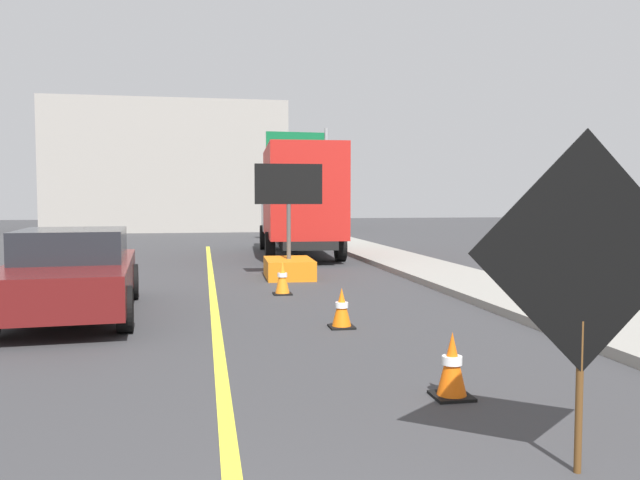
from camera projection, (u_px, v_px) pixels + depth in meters
name	position (u px, v px, depth m)	size (l,w,h in m)	color
sidewalk_curb	(635.00, 334.00, 8.57)	(1.99, 48.00, 0.14)	gray
lane_center_stripe	(219.00, 357.00, 7.59)	(0.14, 36.00, 0.01)	yellow
roadwork_sign	(583.00, 259.00, 4.29)	(1.63, 0.07, 2.33)	#593819
arrow_board_trailer	(289.00, 258.00, 15.24)	(1.60, 1.84, 2.70)	orange
box_truck	(299.00, 199.00, 21.04)	(2.71, 7.67, 3.49)	black
pickup_car	(72.00, 272.00, 10.27)	(2.24, 4.79, 1.38)	#591414
highway_guide_sign	(309.00, 164.00, 28.28)	(2.79, 0.29, 5.00)	gray
far_building_block	(170.00, 169.00, 38.85)	(13.47, 7.60, 7.43)	gray
traffic_cone_near_sign	(452.00, 366.00, 6.02)	(0.36, 0.36, 0.63)	black
traffic_cone_mid_lane	(342.00, 308.00, 9.30)	(0.36, 0.36, 0.59)	black
traffic_cone_far_lane	(282.00, 278.00, 12.55)	(0.36, 0.36, 0.68)	black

